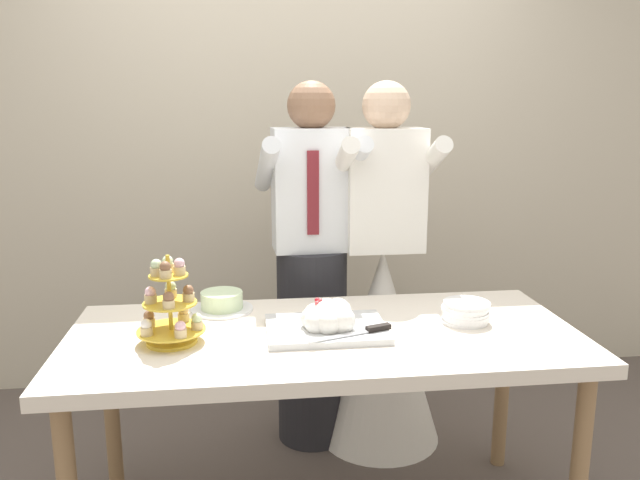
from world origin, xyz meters
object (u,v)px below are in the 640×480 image
plate_stack (466,312)px  person_groom (312,286)px  dessert_table (324,351)px  main_cake_tray (328,321)px  person_bride (382,321)px  cupcake_stand (170,308)px  round_cake (222,302)px

plate_stack → person_groom: bearing=128.9°
dessert_table → plate_stack: plate_stack is taller
main_cake_tray → person_groom: person_groom is taller
main_cake_tray → plate_stack: (0.52, 0.05, -0.00)m
main_cake_tray → plate_stack: size_ratio=2.42×
plate_stack → main_cake_tray: bearing=-175.0°
plate_stack → person_groom: size_ratio=0.11×
plate_stack → person_bride: (-0.18, 0.58, -0.23)m
person_groom → person_bride: 0.36m
cupcake_stand → person_groom: bearing=51.7°
cupcake_stand → main_cake_tray: bearing=3.5°
cupcake_stand → person_bride: size_ratio=0.18×
plate_stack → round_cake: plate_stack is taller
plate_stack → person_bride: 0.65m
main_cake_tray → cupcake_stand: bearing=-176.5°
dessert_table → person_bride: (0.35, 0.62, -0.12)m
person_bride → cupcake_stand: bearing=-143.1°
cupcake_stand → main_cake_tray: size_ratio=0.71×
round_cake → plate_stack: bearing=-15.1°
plate_stack → round_cake: (-0.90, 0.24, -0.01)m
person_groom → person_bride: bearing=-8.2°
person_bride → person_groom: bearing=171.8°
main_cake_tray → person_bride: 0.74m
round_cake → person_groom: size_ratio=0.14×
plate_stack → round_cake: 0.93m
dessert_table → cupcake_stand: 0.56m
main_cake_tray → person_groom: 0.67m
plate_stack → person_bride: size_ratio=0.11×
dessert_table → main_cake_tray: size_ratio=4.20×
person_bride → round_cake: bearing=-154.8°
dessert_table → round_cake: 0.47m
dessert_table → plate_stack: 0.54m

